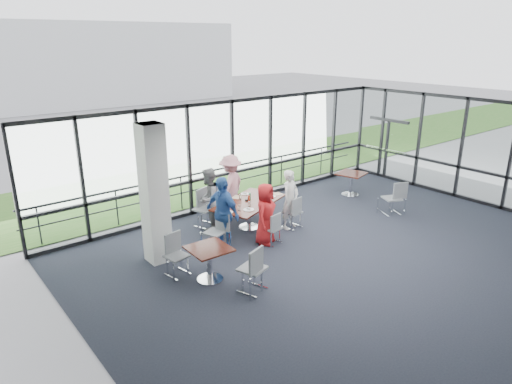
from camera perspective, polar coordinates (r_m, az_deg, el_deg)
floor at (r=10.95m, az=12.94°, el=-8.44°), size 12.00×10.00×0.02m
ceiling at (r=9.93m, az=14.29°, el=8.29°), size 12.00×10.00×0.04m
wall_left at (r=6.97m, az=-19.14°, el=-10.71°), size 0.10×10.00×3.20m
curtain_wall_back at (r=13.79m, az=-2.98°, el=4.87°), size 12.00×0.10×3.20m
curtain_wall_right at (r=15.38m, az=27.55°, el=4.21°), size 0.10×10.00×3.20m
exit_door at (r=17.28m, az=16.00°, el=5.14°), size 0.12×1.60×2.10m
structural_column at (r=10.36m, az=-12.61°, el=-0.33°), size 0.50×0.50×3.20m
apron at (r=18.36m, az=-12.13°, el=2.77°), size 80.00×70.00×0.02m
grass_strip at (r=16.65m, az=-8.97°, el=1.43°), size 80.00×5.00×0.01m
hangar_main at (r=39.71m, az=-22.26°, el=14.69°), size 24.00×10.00×6.00m
guard_rail at (r=14.56m, az=-4.29°, el=1.10°), size 12.00×0.06×0.06m
main_table at (r=12.21m, az=-0.88°, el=-1.69°), size 2.37×1.82×0.75m
side_table_left at (r=9.67m, az=-5.88°, el=-7.61°), size 0.86×0.86×0.75m
side_table_right at (r=15.10m, az=11.82°, el=1.88°), size 0.99×0.99×0.75m
diner_near_left at (r=11.25m, az=1.18°, el=-2.76°), size 0.91×0.82×1.56m
diner_near_right at (r=12.19m, az=4.30°, el=-0.95°), size 0.67×0.55×1.61m
diner_far_left at (r=12.16m, az=-5.95°, el=-0.89°), size 0.96×0.84×1.68m
diner_far_right at (r=13.05m, az=-3.20°, el=0.82°), size 1.30×1.06×1.79m
diner_end at (r=11.00m, az=-4.23°, el=-2.61°), size 0.72×1.13×1.81m
chair_main_nl at (r=11.37m, az=2.00°, el=-4.55°), size 0.46×0.46×0.81m
chair_main_nr at (r=12.35m, az=4.56°, el=-2.54°), size 0.48×0.48×0.87m
chair_main_fl at (r=12.45m, az=-6.50°, el=-2.12°), size 0.61×0.61×0.99m
chair_main_fr at (r=13.26m, az=-3.36°, el=-0.97°), size 0.58×0.58×0.87m
chair_main_end at (r=11.08m, az=-5.18°, el=-5.06°), size 0.55×0.55×0.90m
chair_spare_la at (r=9.29m, az=-0.47°, el=-9.56°), size 0.62×0.62×1.00m
chair_spare_lb at (r=10.04m, az=-9.88°, el=-7.90°), size 0.50×0.50×0.90m
chair_spare_r at (r=13.80m, az=16.63°, el=-0.76°), size 0.62×0.62×0.96m
plate_nl at (r=11.59m, az=-0.92°, el=-2.22°), size 0.28×0.28×0.01m
plate_nr at (r=12.56m, az=1.92°, el=-0.53°), size 0.25×0.25×0.01m
plate_fl at (r=11.98m, az=-3.83°, el=-1.54°), size 0.26×0.26×0.01m
plate_fr at (r=12.75m, az=-1.40°, el=-0.23°), size 0.24×0.24×0.01m
plate_end at (r=11.45m, az=-3.54°, el=-2.53°), size 0.25×0.25×0.01m
tumbler_a at (r=11.79m, az=-0.85°, el=-1.51°), size 0.07×0.07×0.14m
tumbler_b at (r=12.36m, az=0.68°, el=-0.55°), size 0.07×0.07×0.14m
tumbler_c at (r=12.32m, az=-1.99°, el=-0.65°), size 0.06×0.06×0.13m
tumbler_d at (r=11.53m, az=-2.10°, el=-2.03°), size 0.06×0.06×0.13m
menu_a at (r=11.84m, az=0.84°, el=-1.78°), size 0.33×0.32×0.00m
menu_b at (r=12.76m, az=2.54°, el=-0.26°), size 0.34×0.25×0.00m
menu_c at (r=12.52m, az=-2.44°, el=-0.63°), size 0.38×0.34×0.00m
condiment_caddy at (r=12.24m, az=-1.11°, el=-1.00°), size 0.10×0.07×0.04m
ketchup_bottle at (r=12.14m, az=-0.90°, el=-0.82°), size 0.06×0.06×0.18m
green_bottle at (r=12.26m, az=-0.77°, el=-0.55°), size 0.05×0.05×0.20m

